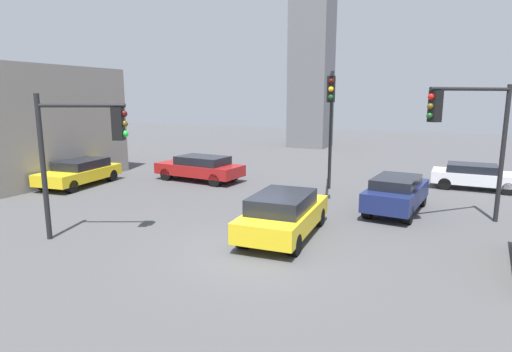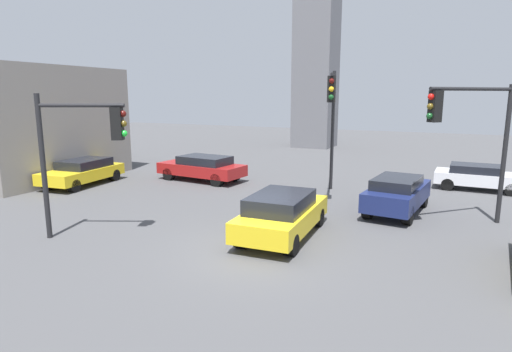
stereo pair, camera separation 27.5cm
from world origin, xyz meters
The scene contains 10 objects.
ground_plane centered at (0.00, 0.00, 0.00)m, with size 91.99×91.99×0.00m, color #4C4C4F.
traffic_light_0 centered at (5.54, 5.00, 3.54)m, with size 2.54×2.64×4.89m.
traffic_light_1 centered at (-5.23, -1.50, 3.17)m, with size 2.54×1.32×4.57m.
traffic_light_2 centered at (0.15, 7.24, 4.01)m, with size 1.24×4.09×5.65m.
car_0 centered at (-7.11, 7.99, 0.73)m, with size 4.85×2.27×1.35m.
car_1 centered at (-12.01, 4.38, 0.70)m, with size 2.41×4.56×1.30m.
car_2 centered at (3.22, 5.96, 0.78)m, with size 2.12×4.35×1.43m.
car_4 centered at (0.30, 1.35, 0.76)m, with size 2.14×4.56×1.45m.
car_6 centered at (6.16, 11.96, 0.66)m, with size 3.97×1.87×1.22m.
building_flank centered at (-18.01, 4.78, 3.01)m, with size 10.27×8.22×6.02m, color gray.
Camera 2 is at (5.30, -10.76, 4.49)m, focal length 29.56 mm.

